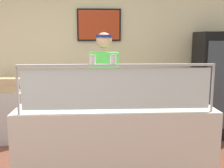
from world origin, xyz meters
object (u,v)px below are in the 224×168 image
object	(u,v)px
pepper_flake_shaker	(113,60)
pizza_box_stack	(9,84)
drink_fridge	(217,85)
pizza_server	(115,101)
parmesan_shaker	(93,60)
pizza_tray	(111,102)
worker_figure	(105,89)

from	to	relation	value
pepper_flake_shaker	pizza_box_stack	xyz separation A→B (m)	(-1.59, 1.81, -0.53)
drink_fridge	pizza_box_stack	world-z (taller)	drink_fridge
pizza_server	parmesan_shaker	distance (m)	0.65
drink_fridge	parmesan_shaker	bearing A→B (deg)	-138.34
parmesan_shaker	pizza_tray	bearing A→B (deg)	62.26
parmesan_shaker	pepper_flake_shaker	size ratio (longest dim) A/B	0.94
pizza_tray	pepper_flake_shaker	xyz separation A→B (m)	(0.00, -0.38, 0.52)
pizza_server	pizza_box_stack	xyz separation A→B (m)	(-1.63, 1.45, -0.04)
pepper_flake_shaker	worker_figure	size ratio (longest dim) A/B	0.05
pizza_server	parmesan_shaker	world-z (taller)	parmesan_shaker
pizza_server	pizza_tray	bearing A→B (deg)	142.56
pizza_server	worker_figure	distance (m)	0.66
pizza_server	worker_figure	xyz separation A→B (m)	(-0.10, 0.65, 0.02)
pizza_tray	pepper_flake_shaker	bearing A→B (deg)	-89.95
pizza_tray	worker_figure	world-z (taller)	worker_figure
parmesan_shaker	pizza_box_stack	distance (m)	2.34
drink_fridge	pizza_box_stack	xyz separation A→B (m)	(-3.48, -0.04, 0.06)
parmesan_shaker	worker_figure	distance (m)	1.13
pizza_server	pepper_flake_shaker	bearing A→B (deg)	-105.42
pizza_tray	drink_fridge	size ratio (longest dim) A/B	0.26
drink_fridge	pizza_server	bearing A→B (deg)	-141.01
parmesan_shaker	worker_figure	size ratio (longest dim) A/B	0.05
parmesan_shaker	pepper_flake_shaker	world-z (taller)	pepper_flake_shaker
pepper_flake_shaker	parmesan_shaker	bearing A→B (deg)	180.00
pepper_flake_shaker	drink_fridge	bearing A→B (deg)	44.53
pizza_server	pepper_flake_shaker	size ratio (longest dim) A/B	2.95
worker_figure	drink_fridge	size ratio (longest dim) A/B	0.99
pizza_tray	pizza_server	xyz separation A→B (m)	(0.04, -0.02, 0.02)
pepper_flake_shaker	drink_fridge	world-z (taller)	drink_fridge
pepper_flake_shaker	pizza_box_stack	distance (m)	2.47
pepper_flake_shaker	pizza_box_stack	bearing A→B (deg)	131.37
pepper_flake_shaker	worker_figure	distance (m)	1.12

